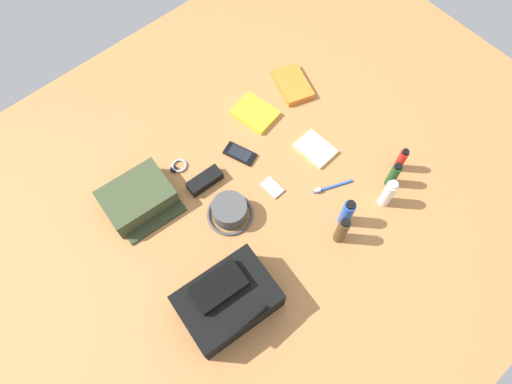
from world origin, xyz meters
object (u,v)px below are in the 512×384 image
at_px(cologne_bottle, 342,230).
at_px(cell_phone, 240,154).
at_px(media_player, 272,187).
at_px(toothbrush, 331,187).
at_px(bucket_hat, 230,211).
at_px(shampoo_bottle, 393,175).
at_px(notepad, 316,149).
at_px(sunscreen_spray, 401,160).
at_px(toiletry_pouch, 138,198).
at_px(backpack, 227,300).
at_px(toothpaste_tube, 388,194).
at_px(travel_guidebook, 255,113).
at_px(paperback_novel, 293,85).
at_px(wristwatch, 179,166).
at_px(deodorant_spray, 347,213).
at_px(sunglasses_case, 205,181).

bearing_deg(cologne_bottle, cell_phone, -84.90).
bearing_deg(media_player, toothbrush, 139.34).
xyz_separation_m(bucket_hat, cell_phone, (-0.20, -0.18, -0.03)).
distance_m(shampoo_bottle, notepad, 0.32).
distance_m(sunscreen_spray, cologne_bottle, 0.39).
height_order(toiletry_pouch, toothbrush, toiletry_pouch).
relative_size(backpack, cologne_bottle, 2.08).
distance_m(backpack, media_player, 0.48).
height_order(media_player, notepad, notepad).
xyz_separation_m(toothpaste_tube, travel_guidebook, (0.10, -0.63, -0.07)).
height_order(backpack, cologne_bottle, backpack).
xyz_separation_m(paperback_novel, wristwatch, (0.61, -0.00, -0.01)).
bearing_deg(cell_phone, sunscreen_spray, 133.39).
distance_m(backpack, wristwatch, 0.59).
bearing_deg(deodorant_spray, backpack, -4.54).
bearing_deg(sunscreen_spray, media_player, -30.75).
distance_m(cologne_bottle, media_player, 0.32).
bearing_deg(media_player, paperback_novel, -142.04).
bearing_deg(travel_guidebook, backpack, 42.50).
height_order(deodorant_spray, paperback_novel, deodorant_spray).
height_order(toiletry_pouch, travel_guidebook, toiletry_pouch).
xyz_separation_m(backpack, deodorant_spray, (-0.52, 0.04, 0.00)).
distance_m(travel_guidebook, notepad, 0.30).
distance_m(travel_guidebook, cell_phone, 0.20).
relative_size(media_player, wristwatch, 1.21).
height_order(bucket_hat, notepad, bucket_hat).
bearing_deg(cell_phone, travel_guidebook, -148.28).
relative_size(backpack, toothbrush, 2.16).
xyz_separation_m(bucket_hat, cologne_bottle, (-0.24, 0.33, 0.04)).
bearing_deg(sunglasses_case, sunscreen_spray, 146.93).
relative_size(cologne_bottle, notepad, 1.07).
bearing_deg(media_player, sunglasses_case, -45.96).
height_order(bucket_hat, toothpaste_tube, toothpaste_tube).
relative_size(sunscreen_spray, media_player, 1.51).
bearing_deg(toothpaste_tube, sunglasses_case, -47.83).
distance_m(shampoo_bottle, sunglasses_case, 0.72).
xyz_separation_m(backpack, toothbrush, (-0.59, -0.09, -0.06)).
height_order(toothpaste_tube, cologne_bottle, cologne_bottle).
bearing_deg(deodorant_spray, cell_phone, -77.18).
bearing_deg(wristwatch, sunscreen_spray, 138.71).
bearing_deg(wristwatch, toiletry_pouch, 8.86).
distance_m(toothbrush, notepad, 0.18).
height_order(travel_guidebook, media_player, travel_guidebook).
bearing_deg(media_player, wristwatch, -55.24).
bearing_deg(wristwatch, notepad, 146.87).
relative_size(toothbrush, notepad, 1.03).
relative_size(backpack, toiletry_pouch, 1.25).
height_order(shampoo_bottle, wristwatch, shampoo_bottle).
bearing_deg(media_player, bucket_hat, -6.25).
distance_m(cologne_bottle, travel_guidebook, 0.63).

